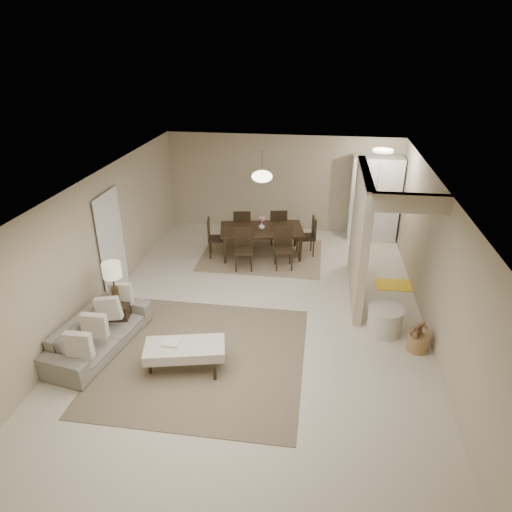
% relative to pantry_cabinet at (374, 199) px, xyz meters
% --- Properties ---
extents(floor, '(9.00, 9.00, 0.00)m').
position_rel_pantry_cabinet_xyz_m(floor, '(-2.35, -4.15, -1.05)').
color(floor, beige).
rests_on(floor, ground).
extents(ceiling, '(9.00, 9.00, 0.00)m').
position_rel_pantry_cabinet_xyz_m(ceiling, '(-2.35, -4.15, 1.45)').
color(ceiling, white).
rests_on(ceiling, back_wall).
extents(back_wall, '(6.00, 0.00, 6.00)m').
position_rel_pantry_cabinet_xyz_m(back_wall, '(-2.35, 0.35, 0.20)').
color(back_wall, tan).
rests_on(back_wall, floor).
extents(left_wall, '(0.00, 9.00, 9.00)m').
position_rel_pantry_cabinet_xyz_m(left_wall, '(-5.35, -4.15, 0.20)').
color(left_wall, tan).
rests_on(left_wall, floor).
extents(right_wall, '(0.00, 9.00, 9.00)m').
position_rel_pantry_cabinet_xyz_m(right_wall, '(0.65, -4.15, 0.20)').
color(right_wall, tan).
rests_on(right_wall, floor).
extents(partition, '(0.15, 2.50, 2.50)m').
position_rel_pantry_cabinet_xyz_m(partition, '(-0.55, -2.90, 0.20)').
color(partition, tan).
rests_on(partition, floor).
extents(doorway, '(0.04, 0.90, 2.04)m').
position_rel_pantry_cabinet_xyz_m(doorway, '(-5.32, -3.55, -0.03)').
color(doorway, black).
rests_on(doorway, floor).
extents(pantry_cabinet, '(1.20, 0.55, 2.10)m').
position_rel_pantry_cabinet_xyz_m(pantry_cabinet, '(0.00, 0.00, 0.00)').
color(pantry_cabinet, silver).
rests_on(pantry_cabinet, floor).
extents(flush_light, '(0.44, 0.44, 0.05)m').
position_rel_pantry_cabinet_xyz_m(flush_light, '(-0.05, -0.95, 1.41)').
color(flush_light, white).
rests_on(flush_light, ceiling).
extents(living_rug, '(3.20, 3.20, 0.01)m').
position_rel_pantry_cabinet_xyz_m(living_rug, '(-3.05, -5.40, -1.04)').
color(living_rug, brown).
rests_on(living_rug, floor).
extents(sofa, '(2.13, 1.13, 0.59)m').
position_rel_pantry_cabinet_xyz_m(sofa, '(-4.80, -5.40, -0.75)').
color(sofa, gray).
rests_on(sofa, floor).
extents(ottoman_bench, '(1.31, 0.82, 0.44)m').
position_rel_pantry_cabinet_xyz_m(ottoman_bench, '(-3.25, -5.70, -0.70)').
color(ottoman_bench, beige).
rests_on(ottoman_bench, living_rug).
extents(side_table, '(0.50, 0.50, 0.50)m').
position_rel_pantry_cabinet_xyz_m(side_table, '(-4.75, -4.75, -0.80)').
color(side_table, black).
rests_on(side_table, floor).
extents(table_lamp, '(0.32, 0.32, 0.76)m').
position_rel_pantry_cabinet_xyz_m(table_lamp, '(-4.75, -4.75, 0.01)').
color(table_lamp, '#4C3A20').
rests_on(table_lamp, side_table).
extents(round_pouf, '(0.61, 0.61, 0.47)m').
position_rel_pantry_cabinet_xyz_m(round_pouf, '(-0.10, -4.25, -0.81)').
color(round_pouf, beige).
rests_on(round_pouf, floor).
extents(wicker_basket, '(0.43, 0.43, 0.29)m').
position_rel_pantry_cabinet_xyz_m(wicker_basket, '(0.40, -4.70, -0.90)').
color(wicker_basket, brown).
rests_on(wicker_basket, floor).
extents(dining_rug, '(2.80, 2.10, 0.01)m').
position_rel_pantry_cabinet_xyz_m(dining_rug, '(-2.64, -1.45, -1.04)').
color(dining_rug, '#78654A').
rests_on(dining_rug, floor).
extents(dining_table, '(2.08, 1.41, 0.67)m').
position_rel_pantry_cabinet_xyz_m(dining_table, '(-2.64, -1.45, -0.72)').
color(dining_table, black).
rests_on(dining_table, dining_rug).
extents(dining_chairs, '(2.52, 2.02, 0.93)m').
position_rel_pantry_cabinet_xyz_m(dining_chairs, '(-2.64, -1.45, -0.59)').
color(dining_chairs, black).
rests_on(dining_chairs, dining_rug).
extents(vase, '(0.19, 0.19, 0.15)m').
position_rel_pantry_cabinet_xyz_m(vase, '(-2.64, -1.45, -0.30)').
color(vase, silver).
rests_on(vase, dining_table).
extents(yellow_mat, '(0.86, 0.55, 0.01)m').
position_rel_pantry_cabinet_xyz_m(yellow_mat, '(0.35, -2.49, -1.04)').
color(yellow_mat, yellow).
rests_on(yellow_mat, floor).
extents(pendant_light, '(0.46, 0.46, 0.71)m').
position_rel_pantry_cabinet_xyz_m(pendant_light, '(-2.64, -1.45, 0.87)').
color(pendant_light, '#4C3A20').
rests_on(pendant_light, ceiling).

